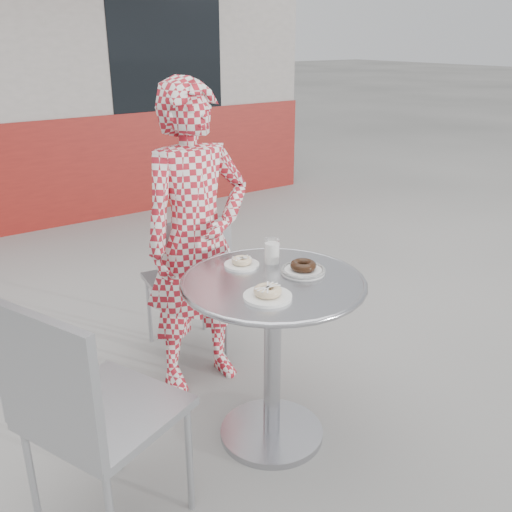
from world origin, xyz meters
TOP-DOWN VIEW (x-y plane):
  - ground at (0.00, 0.00)m, footprint 60.00×60.00m
  - bistro_table at (0.00, -0.02)m, footprint 0.77×0.77m
  - chair_far at (0.06, 0.87)m, footprint 0.45×0.46m
  - chair_left at (-0.78, -0.09)m, footprint 0.60×0.60m
  - seated_person at (-0.01, 0.58)m, footprint 0.57×0.38m
  - plate_far at (-0.02, 0.18)m, footprint 0.15×0.15m
  - plate_near at (-0.12, -0.15)m, footprint 0.19×0.19m
  - plate_checker at (0.15, -0.03)m, footprint 0.19×0.19m
  - milk_cup at (0.11, 0.13)m, footprint 0.07×0.07m

SIDE VIEW (x-z plane):
  - ground at x=0.00m, z-range 0.00..0.00m
  - chair_far at x=0.06m, z-range -0.16..0.68m
  - chair_left at x=-0.78m, z-range -0.19..0.78m
  - bistro_table at x=0.00m, z-range 0.20..0.98m
  - seated_person at x=-0.01m, z-range 0.00..1.55m
  - plate_far at x=-0.02m, z-range 0.77..0.81m
  - plate_checker at x=0.15m, z-range 0.77..0.82m
  - plate_near at x=-0.12m, z-range 0.77..0.82m
  - milk_cup at x=0.11m, z-range 0.77..0.88m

